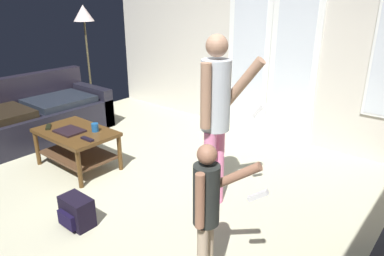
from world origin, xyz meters
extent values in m
cube|color=#BDBA9D|center=(0.00, 0.00, -0.01)|extent=(5.56, 4.72, 0.02)
cube|color=beige|center=(0.00, 2.33, 1.36)|extent=(5.56, 0.06, 2.72)
cube|color=white|center=(-0.13, 2.29, 1.04)|extent=(0.67, 0.02, 2.14)
cube|color=silver|center=(-0.13, 2.27, 1.09)|extent=(0.51, 0.01, 1.84)
cube|color=white|center=(0.55, 2.29, 1.04)|extent=(0.67, 0.02, 2.14)
cube|color=silver|center=(0.55, 2.27, 1.09)|extent=(0.51, 0.01, 1.84)
cube|color=black|center=(-2.20, 0.01, 0.21)|extent=(0.95, 2.17, 0.42)
cube|color=black|center=(-2.60, 0.01, 0.62)|extent=(0.16, 2.17, 0.41)
cube|color=black|center=(-2.20, 1.02, 0.29)|extent=(0.95, 0.16, 0.58)
cube|color=#202631|center=(-2.17, 0.48, 0.46)|extent=(0.71, 0.85, 0.09)
cube|color=#503417|center=(-0.95, -0.06, 0.43)|extent=(0.92, 0.60, 0.04)
cube|color=#513622|center=(-0.95, -0.06, 0.16)|extent=(0.84, 0.52, 0.02)
cylinder|color=#503417|center=(-1.37, -0.33, 0.21)|extent=(0.05, 0.05, 0.41)
cylinder|color=#503417|center=(-0.52, -0.33, 0.21)|extent=(0.05, 0.05, 0.41)
cylinder|color=#503417|center=(-1.37, 0.20, 0.21)|extent=(0.05, 0.05, 0.41)
cylinder|color=#503417|center=(-0.52, 0.20, 0.21)|extent=(0.05, 0.05, 0.41)
cylinder|color=pink|center=(0.76, 0.19, 0.39)|extent=(0.11, 0.11, 0.79)
cylinder|color=pink|center=(0.74, 0.36, 0.39)|extent=(0.11, 0.11, 0.79)
cylinder|color=silver|center=(0.75, 0.28, 1.09)|extent=(0.26, 0.26, 0.62)
sphere|color=tan|center=(0.75, 0.28, 1.51)|extent=(0.19, 0.19, 0.19)
cylinder|color=tan|center=(0.78, 0.11, 1.13)|extent=(0.09, 0.09, 0.55)
cylinder|color=tan|center=(0.89, 0.47, 1.18)|extent=(0.41, 0.14, 0.49)
cube|color=white|center=(1.05, 0.49, 0.96)|extent=(0.11, 0.05, 0.13)
cylinder|color=tan|center=(1.29, -0.51, 0.26)|extent=(0.07, 0.07, 0.52)
cylinder|color=#262A27|center=(1.30, -0.57, 0.73)|extent=(0.17, 0.17, 0.41)
sphere|color=#A06C51|center=(1.30, -0.57, 1.01)|extent=(0.13, 0.13, 0.13)
cylinder|color=#A06C51|center=(1.34, -0.68, 0.75)|extent=(0.06, 0.06, 0.36)
cylinder|color=#A06C51|center=(1.41, -0.41, 0.83)|extent=(0.34, 0.16, 0.25)
cube|color=white|center=(1.56, -0.37, 0.73)|extent=(0.14, 0.08, 0.10)
cylinder|color=#33252C|center=(-2.58, 1.31, 0.01)|extent=(0.26, 0.26, 0.02)
cylinder|color=brown|center=(-2.58, 1.31, 0.77)|extent=(0.03, 0.03, 1.55)
cone|color=silver|center=(-2.58, 1.31, 1.63)|extent=(0.32, 0.32, 0.25)
cube|color=black|center=(0.01, -0.72, 0.13)|extent=(0.30, 0.18, 0.27)
cube|color=black|center=(0.01, -0.83, 0.10)|extent=(0.21, 0.04, 0.13)
cube|color=black|center=(-0.96, -0.12, 0.47)|extent=(0.31, 0.25, 0.02)
cylinder|color=#1A5394|center=(-0.75, 0.07, 0.50)|extent=(0.08, 0.08, 0.10)
cube|color=black|center=(-1.27, -0.21, 0.47)|extent=(0.17, 0.14, 0.02)
cube|color=black|center=(-0.61, -0.14, 0.47)|extent=(0.17, 0.06, 0.02)
camera|label=1|loc=(2.45, -2.11, 1.90)|focal=33.10mm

